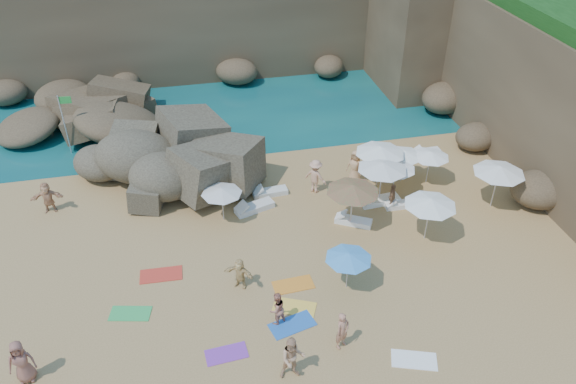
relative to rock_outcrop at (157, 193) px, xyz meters
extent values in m
plane|color=tan|center=(4.22, -7.23, 0.00)|extent=(120.00, 120.00, 0.00)
plane|color=#0C4751|center=(4.22, 22.77, 0.00)|extent=(120.00, 120.00, 0.00)
cube|color=brown|center=(6.22, 17.77, 4.00)|extent=(44.00, 8.00, 8.00)
cube|color=brown|center=(23.22, 0.77, 4.00)|extent=(8.00, 30.00, 8.00)
cube|color=brown|center=(21.22, 12.77, 4.00)|extent=(10.00, 12.00, 8.00)
cylinder|color=white|center=(-10.78, 22.77, 3.00)|extent=(0.10, 0.10, 6.00)
cylinder|color=silver|center=(-4.86, 5.38, 1.85)|extent=(0.07, 0.07, 3.70)
cube|color=green|center=(-4.50, 5.38, 3.40)|extent=(0.65, 0.08, 0.42)
cylinder|color=silver|center=(3.19, -3.07, 0.90)|extent=(0.05, 0.05, 1.79)
cone|color=silver|center=(3.19, -3.07, 1.75)|extent=(2.01, 2.01, 0.31)
cylinder|color=silver|center=(11.27, -3.29, 1.13)|extent=(0.07, 0.07, 2.27)
cone|color=silver|center=(11.27, -3.29, 2.21)|extent=(2.55, 2.55, 0.39)
cylinder|color=silver|center=(14.45, -2.09, 0.92)|extent=(0.05, 0.05, 1.83)
cone|color=white|center=(14.45, -2.09, 1.79)|extent=(2.06, 2.06, 0.31)
cylinder|color=silver|center=(12.16, -2.89, 0.94)|extent=(0.05, 0.05, 1.87)
cone|color=white|center=(12.16, -2.89, 1.83)|extent=(2.10, 2.10, 0.32)
cylinder|color=silver|center=(13.15, -1.67, 0.91)|extent=(0.05, 0.05, 1.83)
cone|color=white|center=(13.15, -1.67, 1.78)|extent=(2.05, 2.05, 0.31)
cylinder|color=silver|center=(9.20, -4.91, 1.15)|extent=(0.07, 0.07, 2.29)
cone|color=red|center=(9.20, -4.91, 2.24)|extent=(2.57, 2.57, 0.39)
cylinder|color=silver|center=(11.66, -1.87, 1.17)|extent=(0.07, 0.07, 2.34)
cone|color=white|center=(11.66, -1.87, 2.28)|extent=(2.63, 2.63, 0.40)
cylinder|color=silver|center=(12.38, -6.59, 1.09)|extent=(0.06, 0.06, 2.19)
cone|color=white|center=(12.38, -6.59, 2.13)|extent=(2.45, 2.45, 0.37)
cylinder|color=silver|center=(7.75, -8.92, 0.89)|extent=(0.05, 0.05, 1.78)
cone|color=#4093DB|center=(7.75, -8.92, 1.73)|extent=(2.00, 2.00, 0.30)
cylinder|color=silver|center=(16.78, -4.89, 1.15)|extent=(0.07, 0.07, 2.29)
cone|color=white|center=(16.78, -4.89, 2.24)|extent=(2.57, 2.57, 0.39)
cube|color=silver|center=(4.83, -2.62, 0.16)|extent=(2.14, 1.28, 0.32)
cube|color=white|center=(12.24, -3.94, 0.13)|extent=(1.69, 0.60, 0.26)
cube|color=white|center=(15.72, 0.75, 0.13)|extent=(1.67, 0.60, 0.26)
cube|color=silver|center=(5.86, -1.42, 0.14)|extent=(1.88, 0.75, 0.29)
cube|color=white|center=(9.41, -4.77, 0.14)|extent=(1.86, 1.42, 0.28)
cube|color=white|center=(11.29, -3.42, 0.16)|extent=(2.08, 0.83, 0.32)
cube|color=purple|center=(2.26, -11.41, 0.01)|extent=(1.63, 0.91, 0.03)
cube|color=red|center=(-0.01, -6.49, 0.02)|extent=(1.87, 0.99, 0.03)
cube|color=blue|center=(5.00, -10.55, 0.02)|extent=(1.97, 1.32, 0.03)
cube|color=orange|center=(5.55, -8.36, 0.02)|extent=(1.79, 0.97, 0.03)
cube|color=green|center=(-1.31, -8.54, 0.01)|extent=(1.79, 1.17, 0.03)
cube|color=yellow|center=(5.30, -9.64, 0.02)|extent=(1.95, 1.52, 0.03)
cube|color=white|center=(9.07, -13.20, 0.01)|extent=(1.87, 1.35, 0.03)
imported|color=#BB745D|center=(4.44, -10.27, 0.76)|extent=(0.92, 0.84, 1.53)
imported|color=tan|center=(8.27, -1.63, 0.95)|extent=(1.24, 1.23, 1.91)
imported|color=#9C6F4E|center=(11.67, -3.99, 0.73)|extent=(0.73, 0.93, 1.47)
imported|color=tan|center=(10.61, -1.17, 0.96)|extent=(1.00, 1.05, 1.93)
imported|color=tan|center=(-5.32, -0.47, 0.85)|extent=(1.58, 0.46, 1.70)
imported|color=brown|center=(-4.86, -11.00, 0.25)|extent=(1.09, 1.95, 0.50)
imported|color=#DBB773|center=(3.32, -7.93, 0.19)|extent=(1.91, 1.94, 0.38)
imported|color=#B7785B|center=(6.60, -11.97, 0.20)|extent=(1.35, 1.74, 0.40)
imported|color=tan|center=(4.48, -12.90, 0.35)|extent=(1.04, 1.93, 0.71)
camera|label=1|loc=(1.54, -25.50, 17.06)|focal=35.00mm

